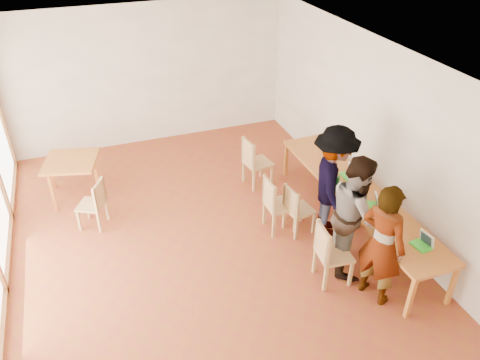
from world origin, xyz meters
name	(u,v)px	position (x,y,z in m)	size (l,w,h in m)	color
ground	(204,247)	(0.00, 0.00, 0.00)	(8.00, 8.00, 0.00)	#983F24
wall_back	(148,76)	(0.00, 4.00, 1.50)	(6.00, 0.10, 3.00)	white
wall_right	(377,134)	(3.00, 0.00, 1.50)	(0.10, 8.00, 3.00)	white
ceiling	(194,64)	(0.00, 0.00, 3.02)	(6.00, 8.00, 0.04)	white
communal_table	(357,193)	(2.50, -0.38, 0.70)	(0.80, 4.00, 0.75)	#C37D2B
side_table	(71,164)	(-1.81, 2.25, 0.67)	(0.90, 0.90, 0.75)	#C37D2B
chair_near	(328,248)	(1.47, -1.32, 0.60)	(0.50, 0.50, 0.52)	tan
chair_mid	(295,206)	(1.52, -0.15, 0.54)	(0.47, 0.47, 0.47)	tan
chair_far	(275,200)	(1.24, 0.04, 0.60)	(0.46, 0.46, 0.52)	tan
chair_empty	(253,158)	(1.40, 1.42, 0.61)	(0.52, 0.52, 0.53)	tan
chair_spare	(95,200)	(-1.51, 1.15, 0.54)	(0.55, 0.55, 0.47)	tan
person_near	(382,244)	(1.96, -1.81, 0.92)	(0.67, 0.44, 1.84)	gray
person_mid	(355,214)	(1.97, -1.13, 0.94)	(0.91, 0.71, 1.88)	gray
person_far	(333,182)	(2.08, -0.30, 0.96)	(1.24, 0.71, 1.92)	gray
laptop_near	(424,242)	(2.61, -1.86, 0.81)	(0.25, 0.28, 0.22)	#3BDA31
laptop_mid	(374,204)	(2.48, -0.86, 0.81)	(0.32, 0.33, 0.23)	#3BDA31
laptop_far	(350,173)	(2.63, 0.05, 0.81)	(0.24, 0.27, 0.22)	#3BDA31
yellow_mug	(365,209)	(2.30, -0.92, 0.80)	(0.13, 0.13, 0.10)	gold
green_bottle	(337,184)	(2.17, -0.28, 0.89)	(0.07, 0.07, 0.28)	#1E8133
clear_glass	(388,212)	(2.59, -1.08, 0.80)	(0.07, 0.07, 0.09)	silver
condiment_cup	(360,181)	(2.68, -0.18, 0.78)	(0.08, 0.08, 0.06)	white
pink_phone	(366,208)	(2.36, -0.85, 0.76)	(0.05, 0.10, 0.01)	#D34081
black_pouch	(332,148)	(2.80, 0.95, 0.80)	(0.16, 0.26, 0.09)	black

